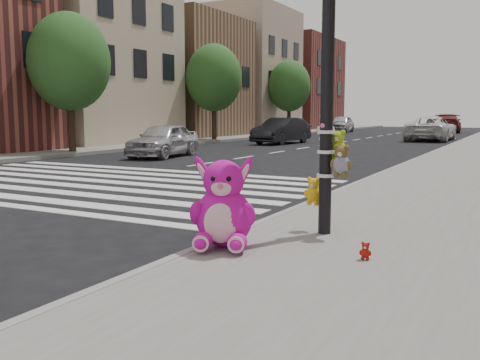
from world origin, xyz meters
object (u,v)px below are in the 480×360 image
Objects in this scene: pink_bunny at (223,210)px; car_white_near at (431,129)px; car_silver_far at (163,140)px; car_dark_far at (282,131)px; signal_pole at (329,105)px; red_teddy at (365,251)px.

car_white_near is at bearing 72.56° from pink_bunny.
car_dark_far is (0.46, 10.02, 0.05)m from car_silver_far.
pink_bunny is 0.28× the size of car_silver_far.
signal_pole is 1.05× the size of car_silver_far.
red_teddy is 0.04× the size of car_white_near.
signal_pole is 0.94× the size of car_dark_far.
signal_pole is at bearing -53.78° from car_silver_far.
car_silver_far is 0.89× the size of car_dark_far.
signal_pole is 3.73× the size of pink_bunny.
car_silver_far is 0.73× the size of car_white_near.
pink_bunny is 0.25× the size of car_dark_far.
pink_bunny is 1.64m from red_teddy.
signal_pole is 1.91m from pink_bunny.
car_dark_far is (-10.28, 21.08, 0.47)m from red_teddy.
signal_pole is 20.97× the size of red_teddy.
car_white_near reaches higher than car_silver_far.
car_dark_far is at bearing 90.56° from pink_bunny.
car_silver_far is at bearing -87.50° from car_dark_far.
car_white_near is (-2.89, 27.13, -1.06)m from signal_pole.
car_silver_far is 18.50m from car_white_near.
pink_bunny reaches higher than red_teddy.
car_white_near is (7.08, 17.09, 0.07)m from car_silver_far.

